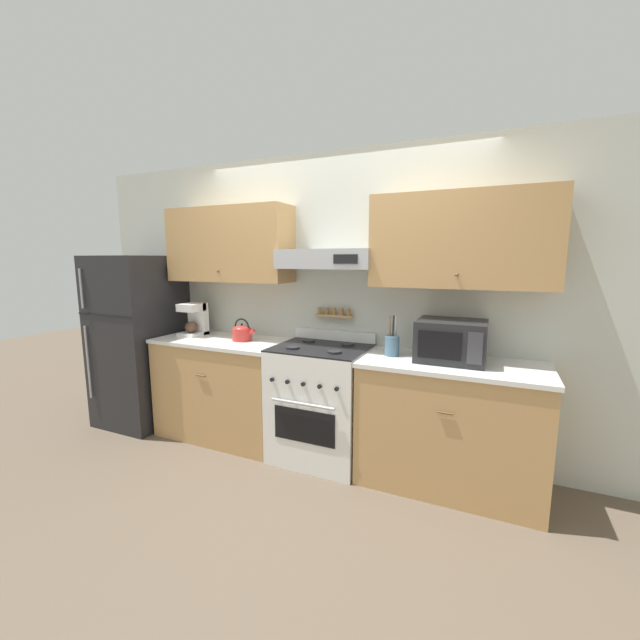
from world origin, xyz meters
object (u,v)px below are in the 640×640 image
Objects in this scene: coffee_maker at (195,319)px; refrigerator at (140,340)px; utensil_crock at (392,345)px; stove_range at (321,402)px; microwave at (451,341)px; tea_kettle at (242,332)px.

refrigerator is at bearing -169.59° from coffee_maker.
coffee_maker is at bearing 10.41° from refrigerator.
coffee_maker is 1.00× the size of utensil_crock.
utensil_crock is (0.58, 0.03, 0.53)m from stove_range.
stove_range is 2.19× the size of microwave.
microwave is 0.43m from utensil_crock.
stove_range is 2.02m from refrigerator.
refrigerator is at bearing -175.96° from tea_kettle.
tea_kettle is 1.37m from utensil_crock.
microwave is at bearing 0.57° from tea_kettle.
stove_range is 1.17m from microwave.
utensil_crock reaches higher than microwave.
microwave is at bearing -0.31° from coffee_maker.
microwave is 1.54× the size of utensil_crock.
coffee_maker is at bearing 177.24° from stove_range.
coffee_maker is 0.65× the size of microwave.
tea_kettle is at bearing 177.48° from stove_range.
microwave is (1.00, 0.05, 0.60)m from stove_range.
tea_kettle is 0.48× the size of microwave.
utensil_crock is (2.57, 0.08, 0.17)m from refrigerator.
stove_range is at bearing -2.76° from coffee_maker.
stove_range is at bearing 1.43° from refrigerator.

